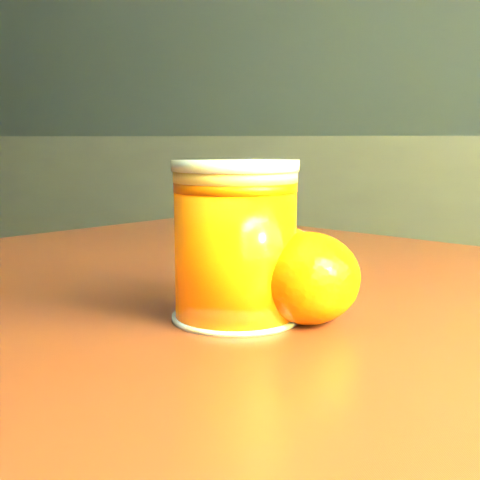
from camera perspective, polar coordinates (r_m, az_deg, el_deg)
The scene contains 6 objects.
kitchen_counter at distance 2.14m, azimuth 0.14°, elevation -3.31°, with size 3.15×0.60×0.90m, color #4E4E53.
table at distance 0.56m, azimuth 6.68°, elevation -15.28°, with size 1.11×0.85×0.77m.
juice_glass at distance 0.47m, azimuth -0.40°, elevation -0.15°, with size 0.09×0.09×0.11m.
orange_front at distance 0.58m, azimuth 3.55°, elevation -1.44°, with size 0.06×0.06×0.06m, color #DD6404.
orange_back at distance 0.57m, azimuth 3.01°, elevation -1.75°, with size 0.06×0.06×0.05m, color #DD6404.
orange_extra at distance 0.47m, azimuth 5.79°, elevation -3.24°, with size 0.07×0.07×0.06m, color #DD6404.
Camera 1 is at (1.21, -0.25, 0.90)m, focal length 50.00 mm.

